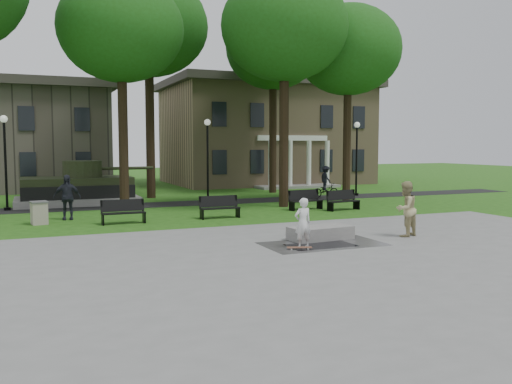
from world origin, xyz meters
TOP-DOWN VIEW (x-y plane):
  - ground at (0.00, 0.00)m, footprint 120.00×120.00m
  - plaza at (0.00, -5.00)m, footprint 22.00×16.00m
  - footpath at (0.00, 12.00)m, footprint 44.00×2.60m
  - building_right at (10.00, 26.00)m, footprint 17.00×12.00m
  - tree_1 at (-4.50, 10.50)m, footprint 6.20×6.20m
  - tree_2 at (3.50, 8.50)m, footprint 6.60×6.60m
  - tree_3 at (8.00, 9.50)m, footprint 6.00×6.00m
  - tree_4 at (-2.00, 16.00)m, footprint 7.20×7.20m
  - tree_5 at (6.50, 16.50)m, footprint 6.40×6.40m
  - lamp_left at (-10.00, 12.30)m, footprint 0.36×0.36m
  - lamp_mid at (0.50, 12.30)m, footprint 0.36×0.36m
  - lamp_right at (10.50, 12.30)m, footprint 0.36×0.36m
  - tank_monument at (-6.46, 14.00)m, footprint 7.45×3.40m
  - puddle at (-0.25, -2.11)m, footprint 2.20×1.20m
  - concrete_block at (0.31, -1.10)m, footprint 2.28×1.20m
  - skateboard at (-1.19, -2.44)m, footprint 0.80×0.45m
  - skateboarder at (-0.98, -2.24)m, footprint 0.60×0.41m
  - friend_watching at (3.40, -1.72)m, footprint 1.15×1.02m
  - pedestrian_walker at (-7.44, 7.61)m, footprint 1.21×0.62m
  - cyclist at (8.05, 11.98)m, footprint 1.76×1.00m
  - park_bench_0 at (-5.36, 5.48)m, footprint 1.81×0.55m
  - park_bench_1 at (-1.11, 5.56)m, footprint 1.80×0.53m
  - park_bench_2 at (3.93, 6.88)m, footprint 1.84×0.72m
  - park_bench_3 at (5.59, 5.99)m, footprint 1.85×0.79m
  - trash_bin at (-8.60, 6.61)m, footprint 0.76×0.76m

SIDE VIEW (x-z plane):
  - ground at x=0.00m, z-range 0.00..0.00m
  - footpath at x=0.00m, z-range 0.00..0.01m
  - plaza at x=0.00m, z-range 0.00..0.02m
  - puddle at x=-0.25m, z-range 0.02..0.02m
  - skateboard at x=-1.19m, z-range 0.02..0.09m
  - concrete_block at x=0.31m, z-range 0.02..0.47m
  - trash_bin at x=-8.60m, z-range 0.01..0.97m
  - park_bench_0 at x=-5.36m, z-range 0.02..1.02m
  - park_bench_1 at x=-1.11m, z-range 0.02..1.02m
  - park_bench_2 at x=3.93m, z-range 0.02..1.02m
  - park_bench_3 at x=5.59m, z-range 0.02..1.02m
  - cyclist at x=8.05m, z-range -0.18..1.80m
  - skateboarder at x=-0.98m, z-range 0.02..1.61m
  - tank_monument at x=-6.46m, z-range -0.34..2.06m
  - pedestrian_walker at x=-7.44m, z-range 0.00..1.98m
  - friend_watching at x=3.40m, z-range 0.02..1.99m
  - lamp_left at x=-10.00m, z-range 0.43..5.16m
  - lamp_mid at x=0.50m, z-range 0.43..5.16m
  - lamp_right at x=10.50m, z-range 0.43..5.16m
  - building_right at x=10.00m, z-range 0.04..8.64m
  - tree_3 at x=8.00m, z-range 3.00..14.19m
  - tree_1 at x=-4.50m, z-range 3.14..14.77m
  - tree_2 at x=3.50m, z-range 3.23..15.40m
  - tree_5 at x=6.50m, z-range 3.45..15.89m
  - tree_4 at x=-2.00m, z-range 3.64..17.14m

